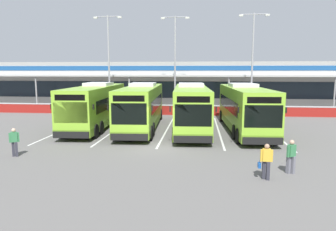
% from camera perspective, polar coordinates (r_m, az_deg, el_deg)
% --- Properties ---
extents(ground_plane, '(200.00, 200.00, 0.00)m').
position_cam_1_polar(ground_plane, '(19.57, -1.99, -5.90)').
color(ground_plane, '#605E5B').
extents(terminal_building, '(70.00, 13.00, 6.00)m').
position_cam_1_polar(terminal_building, '(45.81, 2.57, 6.08)').
color(terminal_building, '#B7B7B2').
rests_on(terminal_building, ground).
extents(red_barrier_wall, '(60.00, 0.40, 1.10)m').
position_cam_1_polar(red_barrier_wall, '(33.66, 1.34, 1.07)').
color(red_barrier_wall, maroon).
rests_on(red_barrier_wall, ground).
extents(coach_bus_leftmost, '(3.37, 12.26, 3.78)m').
position_cam_1_polar(coach_bus_leftmost, '(27.09, -13.20, 1.71)').
color(coach_bus_leftmost, '#8CC633').
rests_on(coach_bus_leftmost, ground).
extents(coach_bus_left_centre, '(3.37, 12.26, 3.78)m').
position_cam_1_polar(coach_bus_left_centre, '(25.78, -4.90, 1.57)').
color(coach_bus_left_centre, '#8CC633').
rests_on(coach_bus_left_centre, ground).
extents(coach_bus_centre, '(3.37, 12.26, 3.78)m').
position_cam_1_polar(coach_bus_centre, '(25.11, 4.31, 1.40)').
color(coach_bus_centre, '#8CC633').
rests_on(coach_bus_centre, ground).
extents(coach_bus_right_centre, '(3.37, 12.26, 3.78)m').
position_cam_1_polar(coach_bus_right_centre, '(25.34, 13.98, 1.23)').
color(coach_bus_right_centre, '#8CC633').
rests_on(coach_bus_right_centre, ground).
extents(bay_stripe_far_west, '(0.14, 13.00, 0.01)m').
position_cam_1_polar(bay_stripe_far_west, '(27.54, -17.83, -2.12)').
color(bay_stripe_far_west, silver).
rests_on(bay_stripe_far_west, ground).
extents(bay_stripe_west, '(0.14, 13.00, 0.01)m').
position_cam_1_polar(bay_stripe_west, '(26.15, -9.36, -2.37)').
color(bay_stripe_west, silver).
rests_on(bay_stripe_west, ground).
extents(bay_stripe_mid_west, '(0.14, 13.00, 0.01)m').
position_cam_1_polar(bay_stripe_mid_west, '(25.39, -0.16, -2.58)').
color(bay_stripe_mid_west, silver).
rests_on(bay_stripe_mid_west, ground).
extents(bay_stripe_centre, '(0.14, 13.00, 0.01)m').
position_cam_1_polar(bay_stripe_centre, '(25.31, 9.35, -2.72)').
color(bay_stripe_centre, silver).
rests_on(bay_stripe_centre, ground).
extents(bay_stripe_mid_east, '(0.14, 13.00, 0.01)m').
position_cam_1_polar(bay_stripe_mid_east, '(25.92, 18.67, -2.80)').
color(bay_stripe_mid_east, silver).
rests_on(bay_stripe_mid_east, ground).
extents(pedestrian_with_handbag, '(0.62, 0.33, 1.62)m').
position_cam_1_polar(pedestrian_with_handbag, '(14.39, 17.76, -8.01)').
color(pedestrian_with_handbag, '#33333D').
rests_on(pedestrian_with_handbag, ground).
extents(pedestrian_child, '(0.50, 0.37, 1.62)m').
position_cam_1_polar(pedestrian_child, '(15.57, 21.94, -6.92)').
color(pedestrian_child, slate).
rests_on(pedestrian_child, ground).
extents(pedestrian_near_bin, '(0.51, 0.36, 1.62)m').
position_cam_1_polar(pedestrian_near_bin, '(19.35, -26.69, -4.30)').
color(pedestrian_near_bin, '#33333D').
rests_on(pedestrian_near_bin, ground).
extents(lamp_post_west, '(3.24, 0.28, 11.00)m').
position_cam_1_polar(lamp_post_west, '(36.38, -10.97, 10.52)').
color(lamp_post_west, '#9E9EA3').
rests_on(lamp_post_west, ground).
extents(lamp_post_centre, '(3.24, 0.28, 11.00)m').
position_cam_1_polar(lamp_post_centre, '(36.15, 1.32, 10.68)').
color(lamp_post_centre, '#9E9EA3').
rests_on(lamp_post_centre, ground).
extents(lamp_post_east, '(3.24, 0.28, 11.00)m').
position_cam_1_polar(lamp_post_east, '(35.58, 15.45, 10.42)').
color(lamp_post_east, '#9E9EA3').
rests_on(lamp_post_east, ground).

